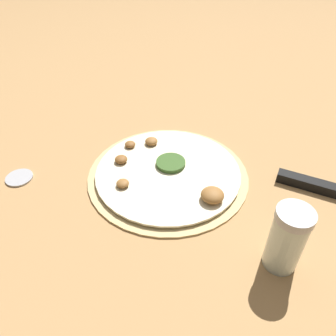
# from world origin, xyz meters

# --- Properties ---
(ground_plane) EXTENTS (3.00, 3.00, 0.00)m
(ground_plane) POSITION_xyz_m (0.00, 0.00, 0.00)
(ground_plane) COLOR tan
(pizza) EXTENTS (0.29, 0.29, 0.03)m
(pizza) POSITION_xyz_m (-0.00, -0.00, 0.01)
(pizza) COLOR #D6B77A
(pizza) RESTS_ON ground_plane
(spice_jar) EXTENTS (0.05, 0.05, 0.10)m
(spice_jar) POSITION_xyz_m (-0.13, -0.20, 0.05)
(spice_jar) COLOR silver
(spice_jar) RESTS_ON ground_plane
(loose_cap) EXTENTS (0.05, 0.05, 0.01)m
(loose_cap) POSITION_xyz_m (-0.08, 0.25, 0.00)
(loose_cap) COLOR #B2B2B7
(loose_cap) RESTS_ON ground_plane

